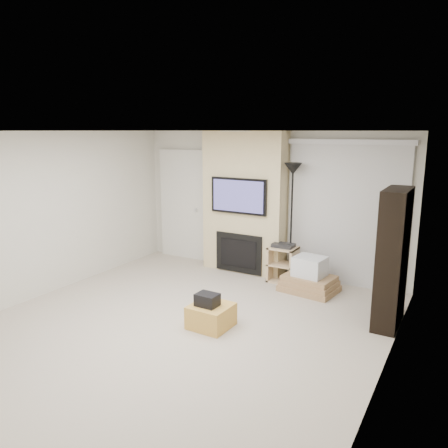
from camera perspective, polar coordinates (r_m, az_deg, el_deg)
The scene contains 15 objects.
floor at distance 5.86m, azimuth -6.00°, elevation -13.26°, with size 5.00×5.50×0.00m, color #BBAD9B.
ceiling at distance 5.29m, azimuth -6.61°, elevation 12.00°, with size 5.00×5.50×0.00m, color white.
wall_back at distance 7.79m, azimuth 5.68°, elevation 2.80°, with size 5.00×2.50×0.00m, color beige.
wall_left at distance 7.18m, azimuth -22.67°, elevation 1.12°, with size 5.50×2.50×0.00m, color beige.
wall_right at distance 4.50m, azimuth 20.57°, elevation -4.88°, with size 5.50×2.50×0.00m, color beige.
hvac_vent at distance 5.76m, azimuth 1.51°, elevation 12.05°, with size 0.35×0.18×0.01m, color silver.
ottoman at distance 5.78m, azimuth -1.70°, elevation -11.90°, with size 0.50×0.50×0.30m, color gold.
black_bag at distance 5.68m, azimuth -2.20°, elevation -9.85°, with size 0.28×0.22×0.16m, color black.
fireplace_wall at distance 7.75m, azimuth 2.67°, elevation 2.70°, with size 1.50×0.47×2.50m.
entry_door at distance 8.67m, azimuth -5.37°, elevation 2.45°, with size 1.02×0.11×2.14m.
vertical_blinds at distance 7.29m, azimuth 15.61°, elevation 1.95°, with size 1.98×0.10×2.37m.
floor_lamp at distance 7.24m, azimuth 8.91°, elevation 4.55°, with size 0.30×0.30×1.99m.
av_stand at distance 7.42m, azimuth 7.69°, elevation -4.90°, with size 0.45×0.38×0.66m.
box_stack at distance 7.09m, azimuth 11.08°, elevation -6.97°, with size 0.91×0.74×0.56m.
bookshelf at distance 6.01m, azimuth 21.15°, elevation -4.20°, with size 0.30×0.80×1.80m.
Camera 1 is at (3.13, -4.27, 2.51)m, focal length 35.00 mm.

